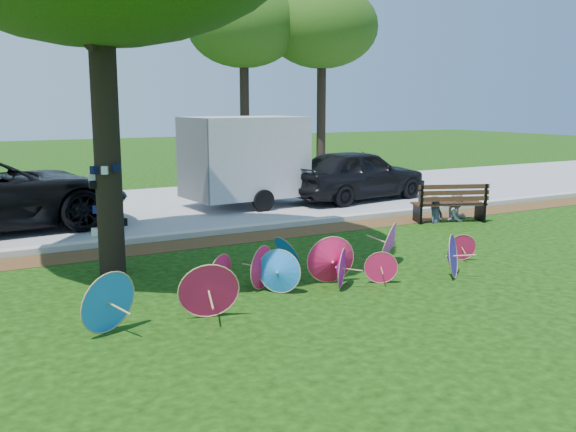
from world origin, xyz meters
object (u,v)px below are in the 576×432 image
object	(u,v)px
dark_pickup	(357,175)
person_left	(437,197)
park_bench	(449,202)
cargo_trailer	(245,157)
parasol_pile	(302,267)
person_right	(458,193)

from	to	relation	value
dark_pickup	person_left	xyz separation A→B (m)	(-0.38, -3.90, -0.14)
park_bench	person_left	size ratio (longest dim) A/B	1.43
dark_pickup	cargo_trailer	xyz separation A→B (m)	(-3.43, 0.54, 0.63)
dark_pickup	cargo_trailer	world-z (taller)	cargo_trailer
park_bench	person_left	xyz separation A→B (m)	(-0.35, 0.05, 0.16)
cargo_trailer	person_left	bearing A→B (deg)	-59.22
parasol_pile	cargo_trailer	distance (m)	8.32
parasol_pile	cargo_trailer	world-z (taller)	cargo_trailer
dark_pickup	person_right	distance (m)	3.91
dark_pickup	person_right	world-z (taller)	dark_pickup
person_right	person_left	bearing A→B (deg)	168.65
parasol_pile	person_left	distance (m)	6.67
cargo_trailer	parasol_pile	bearing A→B (deg)	-112.85
parasol_pile	person_left	world-z (taller)	person_left
person_left	park_bench	bearing A→B (deg)	-25.33
cargo_trailer	person_left	size ratio (longest dim) A/B	2.49
cargo_trailer	person_right	xyz separation A→B (m)	(3.76, -4.44, -0.73)
parasol_pile	person_left	size ratio (longest dim) A/B	5.84
dark_pickup	person_right	bearing A→B (deg)	176.91
person_left	dark_pickup	bearing A→B (deg)	67.28
dark_pickup	cargo_trailer	size ratio (longest dim) A/B	1.44
park_bench	person_right	distance (m)	0.41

